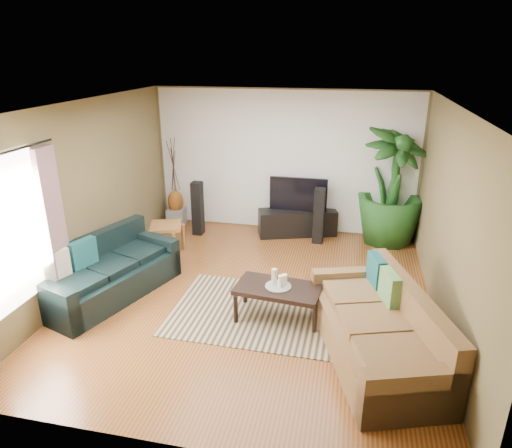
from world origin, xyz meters
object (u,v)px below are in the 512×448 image
(television, at_px, (298,194))
(speaker_left, at_px, (198,208))
(sofa_right, at_px, (375,324))
(coffee_table, at_px, (278,302))
(sofa_left, at_px, (109,268))
(side_table, at_px, (167,239))
(tv_stand, at_px, (297,222))
(potted_plant, at_px, (392,186))
(speaker_right, at_px, (319,216))
(pedestal, at_px, (177,217))
(vase, at_px, (176,201))

(television, height_order, speaker_left, television)
(sofa_right, height_order, coffee_table, sofa_right)
(coffee_table, height_order, television, television)
(sofa_left, bearing_deg, sofa_right, -81.02)
(coffee_table, height_order, side_table, side_table)
(sofa_left, height_order, tv_stand, sofa_left)
(television, distance_m, potted_plant, 1.69)
(potted_plant, bearing_deg, sofa_right, -95.29)
(sofa_left, bearing_deg, coffee_table, -72.64)
(sofa_left, xyz_separation_m, coffee_table, (2.46, -0.07, -0.20))
(side_table, bearing_deg, coffee_table, -35.46)
(sofa_right, distance_m, tv_stand, 3.78)
(television, bearing_deg, tv_stand, 0.00)
(sofa_left, relative_size, tv_stand, 1.41)
(side_table, bearing_deg, tv_stand, 33.16)
(tv_stand, distance_m, speaker_right, 0.58)
(potted_plant, bearing_deg, speaker_left, -173.99)
(sofa_left, height_order, coffee_table, sofa_left)
(television, distance_m, speaker_right, 0.59)
(television, relative_size, speaker_left, 1.04)
(sofa_left, height_order, television, television)
(sofa_right, relative_size, tv_stand, 1.51)
(sofa_left, distance_m, sofa_right, 3.74)
(coffee_table, height_order, pedestal, coffee_table)
(sofa_left, height_order, pedestal, sofa_left)
(vase, xyz_separation_m, side_table, (0.37, -1.37, -0.22))
(sofa_right, xyz_separation_m, coffee_table, (-1.22, 0.58, -0.20))
(sofa_right, relative_size, side_table, 4.07)
(sofa_left, distance_m, potted_plant, 4.98)
(sofa_right, relative_size, television, 2.07)
(coffee_table, distance_m, tv_stand, 2.95)
(side_table, bearing_deg, sofa_left, -99.25)
(tv_stand, bearing_deg, speaker_left, 173.33)
(sofa_left, bearing_deg, television, -20.21)
(sofa_right, distance_m, coffee_table, 1.36)
(television, xyz_separation_m, potted_plant, (1.66, 0.00, 0.26))
(television, xyz_separation_m, speaker_left, (-1.87, -0.37, -0.29))
(speaker_right, bearing_deg, coffee_table, -95.00)
(sofa_right, bearing_deg, side_table, -140.29)
(sofa_left, xyz_separation_m, speaker_right, (2.76, 2.59, 0.09))
(sofa_right, relative_size, pedestal, 6.52)
(potted_plant, bearing_deg, pedestal, 180.00)
(coffee_table, distance_m, speaker_left, 3.27)
(sofa_right, height_order, pedestal, sofa_right)
(tv_stand, bearing_deg, sofa_left, -147.04)
(speaker_left, bearing_deg, sofa_left, -99.14)
(speaker_right, bearing_deg, sofa_left, -135.44)
(speaker_left, bearing_deg, coffee_table, -50.76)
(tv_stand, xyz_separation_m, pedestal, (-2.46, 0.00, -0.07))
(sofa_left, relative_size, potted_plant, 0.97)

